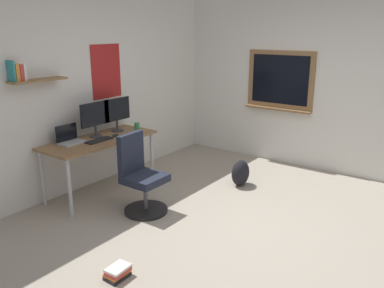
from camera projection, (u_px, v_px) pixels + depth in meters
name	position (u px, v px, depth m)	size (l,w,h in m)	color
ground_plane	(243.00, 229.00, 4.36)	(5.20, 5.20, 0.00)	#9E9384
wall_back	(88.00, 91.00, 5.38)	(5.00, 0.30, 2.60)	silver
wall_right	(325.00, 86.00, 5.91)	(0.22, 5.00, 2.60)	silver
desk	(100.00, 144.00, 5.17)	(1.54, 0.64, 0.74)	olive
office_chair	(141.00, 179.00, 4.69)	(0.52, 0.52, 0.95)	black
laptop	(70.00, 139.00, 4.96)	(0.31, 0.21, 0.23)	#ADAFB5
monitor_primary	(95.00, 117.00, 5.17)	(0.46, 0.17, 0.46)	#38383D
monitor_secondary	(117.00, 112.00, 5.47)	(0.46, 0.17, 0.46)	#38383D
keyboard	(99.00, 140.00, 5.05)	(0.37, 0.13, 0.02)	black
computer_mouse	(115.00, 135.00, 5.26)	(0.10, 0.06, 0.03)	#262628
coffee_mug	(137.00, 126.00, 5.64)	(0.08, 0.08, 0.09)	#338C4C
backpack	(240.00, 173.00, 5.53)	(0.32, 0.22, 0.37)	black
book_stack_on_floor	(118.00, 272.00, 3.50)	(0.23, 0.18, 0.11)	black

